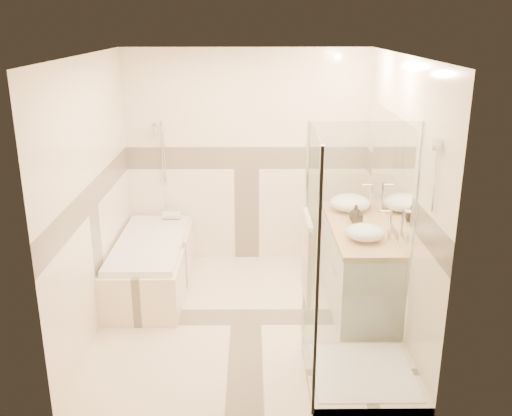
{
  "coord_description": "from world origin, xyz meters",
  "views": [
    {
      "loc": [
        0.06,
        -4.99,
        2.78
      ],
      "look_at": [
        0.1,
        0.25,
        1.05
      ],
      "focal_mm": 40.0,
      "sensor_mm": 36.0,
      "label": 1
    }
  ],
  "objects_px": {
    "shower_enclosure": "(349,321)",
    "amenity_bottle_b": "(356,213)",
    "bathtub": "(151,262)",
    "vessel_sink_far": "(365,232)",
    "amenity_bottle_a": "(358,218)",
    "vessel_sink_near": "(350,203)",
    "vanity": "(357,265)"
  },
  "relations": [
    {
      "from": "vessel_sink_near",
      "to": "amenity_bottle_b",
      "type": "distance_m",
      "value": 0.34
    },
    {
      "from": "vessel_sink_near",
      "to": "amenity_bottle_a",
      "type": "distance_m",
      "value": 0.47
    },
    {
      "from": "amenity_bottle_a",
      "to": "amenity_bottle_b",
      "type": "bearing_deg",
      "value": 90.0
    },
    {
      "from": "amenity_bottle_a",
      "to": "amenity_bottle_b",
      "type": "height_order",
      "value": "amenity_bottle_b"
    },
    {
      "from": "bathtub",
      "to": "amenity_bottle_b",
      "type": "xyz_separation_m",
      "value": [
        2.13,
        -0.23,
        0.63
      ]
    },
    {
      "from": "bathtub",
      "to": "amenity_bottle_a",
      "type": "distance_m",
      "value": 2.25
    },
    {
      "from": "vessel_sink_far",
      "to": "amenity_bottle_b",
      "type": "height_order",
      "value": "amenity_bottle_b"
    },
    {
      "from": "vessel_sink_far",
      "to": "amenity_bottle_a",
      "type": "bearing_deg",
      "value": 90.0
    },
    {
      "from": "vanity",
      "to": "vessel_sink_far",
      "type": "bearing_deg",
      "value": -92.97
    },
    {
      "from": "bathtub",
      "to": "amenity_bottle_a",
      "type": "height_order",
      "value": "amenity_bottle_a"
    },
    {
      "from": "shower_enclosure",
      "to": "bathtub",
      "type": "bearing_deg",
      "value": 138.9
    },
    {
      "from": "vanity",
      "to": "amenity_bottle_a",
      "type": "height_order",
      "value": "amenity_bottle_a"
    },
    {
      "from": "bathtub",
      "to": "shower_enclosure",
      "type": "xyz_separation_m",
      "value": [
        1.86,
        -1.62,
        0.2
      ]
    },
    {
      "from": "shower_enclosure",
      "to": "amenity_bottle_b",
      "type": "bearing_deg",
      "value": 78.94
    },
    {
      "from": "bathtub",
      "to": "shower_enclosure",
      "type": "height_order",
      "value": "shower_enclosure"
    },
    {
      "from": "amenity_bottle_a",
      "to": "vessel_sink_near",
      "type": "bearing_deg",
      "value": 90.0
    },
    {
      "from": "bathtub",
      "to": "vessel_sink_far",
      "type": "relative_size",
      "value": 4.71
    },
    {
      "from": "amenity_bottle_b",
      "to": "vessel_sink_far",
      "type": "bearing_deg",
      "value": -90.0
    },
    {
      "from": "vessel_sink_far",
      "to": "amenity_bottle_a",
      "type": "height_order",
      "value": "amenity_bottle_a"
    },
    {
      "from": "bathtub",
      "to": "vessel_sink_far",
      "type": "xyz_separation_m",
      "value": [
        2.13,
        -0.74,
        0.61
      ]
    },
    {
      "from": "vessel_sink_near",
      "to": "vessel_sink_far",
      "type": "relative_size",
      "value": 1.19
    },
    {
      "from": "vanity",
      "to": "vessel_sink_far",
      "type": "height_order",
      "value": "vessel_sink_far"
    },
    {
      "from": "vanity",
      "to": "amenity_bottle_a",
      "type": "xyz_separation_m",
      "value": [
        -0.02,
        -0.0,
        0.51
      ]
    },
    {
      "from": "shower_enclosure",
      "to": "vessel_sink_near",
      "type": "distance_m",
      "value": 1.81
    },
    {
      "from": "bathtub",
      "to": "vessel_sink_near",
      "type": "height_order",
      "value": "vessel_sink_near"
    },
    {
      "from": "amenity_bottle_b",
      "to": "bathtub",
      "type": "bearing_deg",
      "value": 173.95
    },
    {
      "from": "vessel_sink_far",
      "to": "vanity",
      "type": "bearing_deg",
      "value": 87.03
    },
    {
      "from": "vessel_sink_far",
      "to": "amenity_bottle_a",
      "type": "distance_m",
      "value": 0.38
    },
    {
      "from": "vanity",
      "to": "amenity_bottle_b",
      "type": "bearing_deg",
      "value": 99.12
    },
    {
      "from": "shower_enclosure",
      "to": "amenity_bottle_b",
      "type": "relative_size",
      "value": 11.99
    },
    {
      "from": "vanity",
      "to": "vessel_sink_far",
      "type": "relative_size",
      "value": 4.49
    },
    {
      "from": "amenity_bottle_a",
      "to": "bathtub",
      "type": "bearing_deg",
      "value": 170.55
    }
  ]
}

